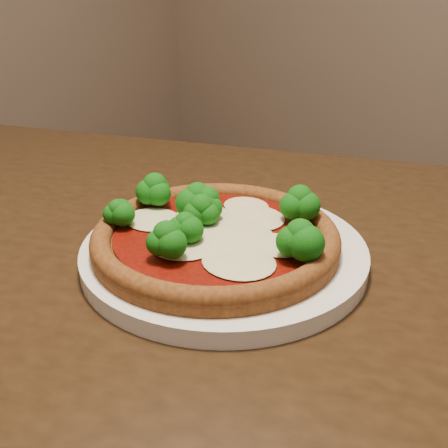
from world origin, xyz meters
The scene contains 3 objects.
dining_table centered at (-0.20, 0.21, 0.66)m, with size 1.55×1.31×0.75m.
plate centered at (-0.20, 0.25, 0.76)m, with size 0.30×0.30×0.02m, color silver.
pizza centered at (-0.21, 0.25, 0.78)m, with size 0.25×0.25×0.06m.
Camera 1 is at (0.09, -0.10, 1.01)m, focal length 40.00 mm.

